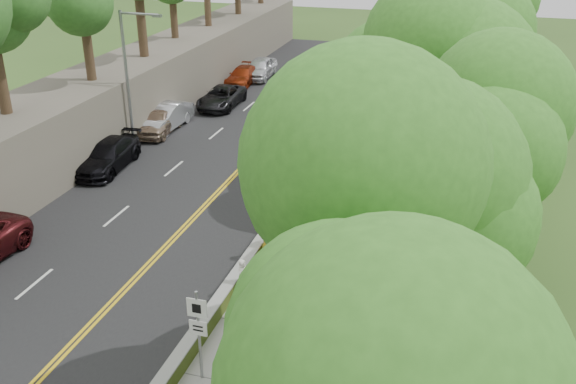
# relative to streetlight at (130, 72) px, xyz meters

# --- Properties ---
(ground) EXTENTS (140.00, 140.00, 0.00)m
(ground) POSITION_rel_streetlight_xyz_m (10.46, -14.00, -4.64)
(ground) COLOR #33511E
(ground) RESTS_ON ground
(road) EXTENTS (11.20, 66.00, 0.04)m
(road) POSITION_rel_streetlight_xyz_m (5.06, 1.00, -4.62)
(road) COLOR black
(road) RESTS_ON ground
(sidewalk) EXTENTS (4.20, 66.00, 0.05)m
(sidewalk) POSITION_rel_streetlight_xyz_m (13.01, 1.00, -4.61)
(sidewalk) COLOR gray
(sidewalk) RESTS_ON ground
(jersey_barrier) EXTENTS (0.42, 66.00, 0.60)m
(jersey_barrier) POSITION_rel_streetlight_xyz_m (10.71, 1.00, -4.34)
(jersey_barrier) COLOR #A0D025
(jersey_barrier) RESTS_ON ground
(rock_embankment) EXTENTS (5.00, 66.00, 4.00)m
(rock_embankment) POSITION_rel_streetlight_xyz_m (-3.04, 1.00, -2.64)
(rock_embankment) COLOR #595147
(rock_embankment) RESTS_ON ground
(chainlink_fence) EXTENTS (0.04, 66.00, 2.00)m
(chainlink_fence) POSITION_rel_streetlight_xyz_m (15.11, 1.00, -3.64)
(chainlink_fence) COLOR slate
(chainlink_fence) RESTS_ON ground
(trees_fenceside) EXTENTS (7.00, 66.00, 14.00)m
(trees_fenceside) POSITION_rel_streetlight_xyz_m (17.46, 1.00, 2.36)
(trees_fenceside) COLOR #418A29
(trees_fenceside) RESTS_ON ground
(streetlight) EXTENTS (2.52, 0.22, 8.00)m
(streetlight) POSITION_rel_streetlight_xyz_m (0.00, 0.00, 0.00)
(streetlight) COLOR gray
(streetlight) RESTS_ON ground
(signpost) EXTENTS (0.62, 0.09, 3.10)m
(signpost) POSITION_rel_streetlight_xyz_m (11.51, -17.02, -2.68)
(signpost) COLOR gray
(signpost) RESTS_ON sidewalk
(construction_barrel) EXTENTS (0.53, 0.53, 0.88)m
(construction_barrel) POSITION_rel_streetlight_xyz_m (14.48, 2.00, -4.15)
(construction_barrel) COLOR orange
(construction_barrel) RESTS_ON sidewalk
(concrete_block) EXTENTS (1.26, 1.03, 0.75)m
(concrete_block) POSITION_rel_streetlight_xyz_m (14.76, -13.63, -4.21)
(concrete_block) COLOR gray
(concrete_block) RESTS_ON sidewalk
(car_3) EXTENTS (2.59, 5.44, 1.53)m
(car_3) POSITION_rel_streetlight_xyz_m (-0.14, -3.00, -3.83)
(car_3) COLOR black
(car_3) RESTS_ON road
(car_4) EXTENTS (2.18, 4.65, 1.54)m
(car_4) POSITION_rel_streetlight_xyz_m (-0.14, 3.08, -3.83)
(car_4) COLOR gray
(car_4) RESTS_ON road
(car_5) EXTENTS (1.84, 4.93, 1.61)m
(car_5) POSITION_rel_streetlight_xyz_m (-0.14, 3.89, -3.80)
(car_5) COLOR #B8B9BF
(car_5) RESTS_ON road
(car_6) EXTENTS (2.45, 5.11, 1.41)m
(car_6) POSITION_rel_streetlight_xyz_m (1.46, 9.37, -3.90)
(car_6) COLOR black
(car_6) RESTS_ON road
(car_7) EXTENTS (1.96, 4.65, 1.34)m
(car_7) POSITION_rel_streetlight_xyz_m (0.77, 15.55, -3.93)
(car_7) COLOR #993113
(car_7) RESTS_ON road
(car_8) EXTENTS (2.07, 4.86, 1.64)m
(car_8) POSITION_rel_streetlight_xyz_m (1.46, 17.74, -3.78)
(car_8) COLOR silver
(car_8) RESTS_ON road
(painter_0) EXTENTS (0.86, 1.04, 1.81)m
(painter_0) POSITION_rel_streetlight_xyz_m (11.21, -9.64, -3.68)
(painter_0) COLOR #BD9418
(painter_0) RESTS_ON sidewalk
(painter_1) EXTENTS (0.56, 0.66, 1.53)m
(painter_1) POSITION_rel_streetlight_xyz_m (11.21, -12.49, -3.82)
(painter_1) COLOR silver
(painter_1) RESTS_ON sidewalk
(painter_2) EXTENTS (0.87, 0.96, 1.61)m
(painter_2) POSITION_rel_streetlight_xyz_m (11.21, -4.40, -3.78)
(painter_2) COLOR black
(painter_2) RESTS_ON sidewalk
(painter_3) EXTENTS (0.98, 1.21, 1.63)m
(painter_3) POSITION_rel_streetlight_xyz_m (11.29, -3.13, -3.77)
(painter_3) COLOR #97472D
(painter_3) RESTS_ON sidewalk
(person_far) EXTENTS (0.96, 0.45, 1.59)m
(person_far) POSITION_rel_streetlight_xyz_m (13.26, 12.40, -3.79)
(person_far) COLOR black
(person_far) RESTS_ON sidewalk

